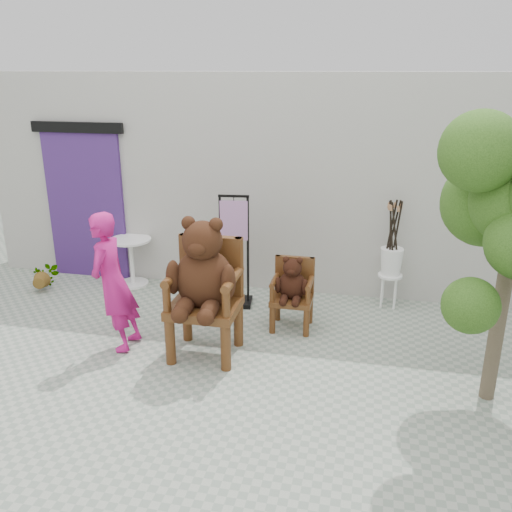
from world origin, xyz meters
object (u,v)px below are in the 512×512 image
at_px(chair_big, 204,279).
at_px(display_stand, 235,264).
at_px(cafe_table, 131,256).
at_px(stool_bucket, 391,261).
at_px(person, 113,282).
at_px(chair_small, 292,286).
at_px(tree, 509,207).

relative_size(chair_big, display_stand, 1.05).
height_order(cafe_table, stool_bucket, stool_bucket).
relative_size(chair_big, cafe_table, 2.25).
xyz_separation_m(person, stool_bucket, (3.07, 1.80, -0.15)).
distance_m(chair_small, person, 2.11).
bearing_deg(chair_small, stool_bucket, 37.42).
xyz_separation_m(chair_small, person, (-1.89, -0.90, 0.24)).
height_order(person, cafe_table, person).
bearing_deg(cafe_table, display_stand, -12.78).
relative_size(person, display_stand, 1.04).
bearing_deg(display_stand, chair_big, -96.45).
bearing_deg(tree, person, 177.80).
bearing_deg(display_stand, tree, -35.61).
xyz_separation_m(chair_small, display_stand, (-0.86, 0.53, 0.04)).
bearing_deg(chair_small, tree, -27.24).
distance_m(chair_small, display_stand, 1.01).
bearing_deg(tree, chair_big, 175.94).
distance_m(cafe_table, tree, 5.16).
bearing_deg(cafe_table, chair_small, -19.74).
distance_m(chair_small, cafe_table, 2.67).
height_order(display_stand, tree, tree).
bearing_deg(display_stand, stool_bucket, 3.41).
height_order(cafe_table, tree, tree).
xyz_separation_m(chair_small, tree, (2.04, -1.05, 1.35)).
bearing_deg(tree, stool_bucket, 113.79).
height_order(chair_small, stool_bucket, stool_bucket).
bearing_deg(display_stand, person, -133.00).
distance_m(display_stand, stool_bucket, 2.07).
bearing_deg(stool_bucket, tree, -66.21).
distance_m(display_stand, tree, 3.54).
relative_size(chair_big, chair_small, 1.71).
height_order(chair_small, person, person).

